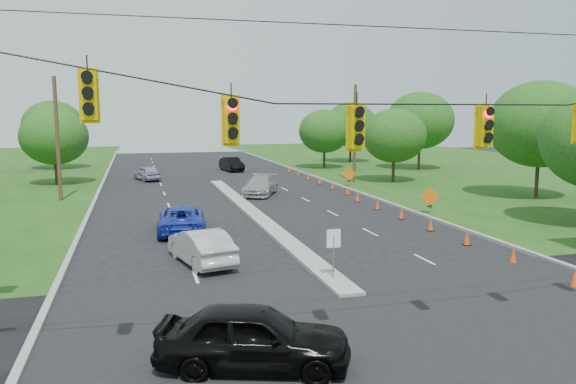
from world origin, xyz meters
name	(u,v)px	position (x,y,z in m)	size (l,w,h in m)	color
ground	(406,344)	(0.00, 0.00, 0.00)	(160.00, 160.00, 0.00)	black
cross_street	(406,344)	(0.00, 0.00, 0.00)	(160.00, 14.00, 0.02)	black
curb_left	(96,200)	(-10.10, 30.00, 0.00)	(0.25, 110.00, 0.16)	gray
curb_right	(350,190)	(10.10, 30.00, 0.00)	(0.25, 110.00, 0.16)	gray
median	(253,214)	(0.00, 21.00, 0.00)	(1.00, 34.00, 0.18)	gray
median_sign	(334,245)	(0.00, 6.00, 1.46)	(0.55, 0.06, 2.05)	gray
signal_span	(429,170)	(-0.05, -1.00, 4.97)	(25.60, 0.32, 9.00)	#422D1C
utility_pole_far_left	(58,140)	(-12.50, 30.00, 4.50)	(0.28, 0.28, 9.00)	#422D1C
utility_pole_far_right	(355,134)	(12.50, 35.00, 4.50)	(0.28, 0.28, 9.00)	#422D1C
cone_0	(575,279)	(8.34, 3.00, 0.35)	(0.32, 0.32, 0.70)	#DE4510
cone_1	(513,256)	(8.34, 6.50, 0.35)	(0.32, 0.32, 0.70)	#DE4510
cone_2	(467,238)	(8.34, 10.00, 0.35)	(0.32, 0.32, 0.70)	#DE4510
cone_3	(430,224)	(8.34, 13.50, 0.35)	(0.32, 0.32, 0.70)	#DE4510
cone_4	(401,214)	(8.34, 17.00, 0.35)	(0.32, 0.32, 0.70)	#DE4510
cone_5	(377,205)	(8.34, 20.50, 0.35)	(0.32, 0.32, 0.70)	#DE4510
cone_6	(357,197)	(8.34, 24.00, 0.35)	(0.32, 0.32, 0.70)	#DE4510
cone_7	(348,190)	(8.94, 27.50, 0.35)	(0.32, 0.32, 0.70)	#DE4510
cone_8	(333,185)	(8.94, 31.00, 0.35)	(0.32, 0.32, 0.70)	#DE4510
cone_9	(320,180)	(8.94, 34.50, 0.35)	(0.32, 0.32, 0.70)	#DE4510
cone_10	(308,176)	(8.94, 38.00, 0.35)	(0.32, 0.32, 0.70)	#DE4510
cone_11	(298,172)	(8.94, 41.50, 0.35)	(0.32, 0.32, 0.70)	#DE4510
cone_12	(289,169)	(8.94, 45.00, 0.35)	(0.32, 0.32, 0.70)	#DE4510
work_sign_1	(430,198)	(10.80, 18.00, 1.09)	(1.27, 0.58, 1.37)	black
work_sign_2	(349,174)	(10.80, 32.00, 1.09)	(1.27, 0.58, 1.37)	black
tree_5	(54,137)	(-14.00, 40.00, 4.34)	(5.88, 5.88, 6.86)	black
tree_6	(53,126)	(-16.00, 55.00, 4.96)	(6.72, 6.72, 7.84)	black
tree_8	(540,124)	(22.00, 22.00, 5.58)	(7.56, 7.56, 8.82)	black
tree_9	(394,136)	(16.00, 34.00, 4.34)	(5.88, 5.88, 6.86)	black
tree_10	(420,120)	(24.00, 44.00, 5.58)	(7.56, 7.56, 8.82)	black
tree_11	(351,124)	(20.00, 55.00, 4.96)	(6.72, 6.72, 7.84)	black
tree_12	(324,131)	(14.00, 48.00, 4.34)	(5.88, 5.88, 6.86)	black
black_sedan	(253,337)	(-4.42, -0.36, 0.83)	(1.96, 4.88, 1.66)	black
white_sedan	(201,246)	(-4.54, 9.99, 0.76)	(1.60, 4.59, 1.51)	#B4AEAE
blue_pickup	(182,219)	(-4.83, 16.67, 0.73)	(2.44, 5.29, 1.47)	#192EA8
silver_car_far	(260,186)	(2.27, 29.19, 0.75)	(2.11, 5.20, 1.51)	#969697
silver_car_oncoming	(147,173)	(-6.09, 41.58, 0.70)	(1.65, 4.11, 1.40)	#9292B5
dark_car_receding	(231,164)	(3.18, 48.23, 0.77)	(1.63, 4.67, 1.54)	black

